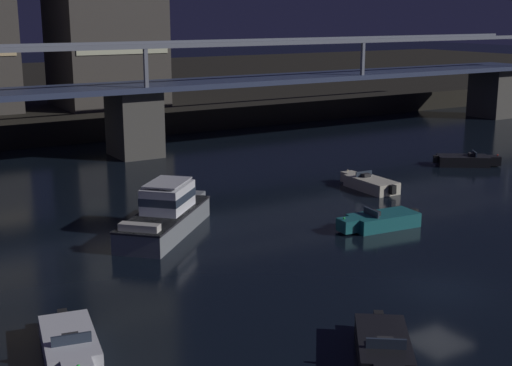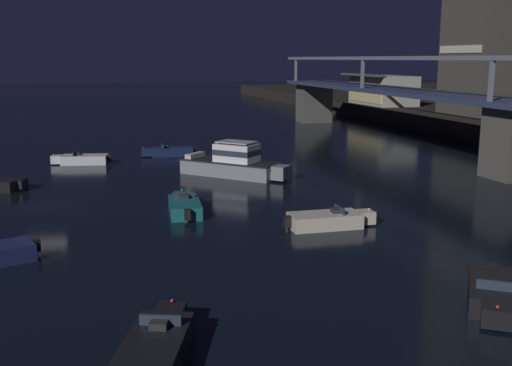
# 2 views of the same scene
# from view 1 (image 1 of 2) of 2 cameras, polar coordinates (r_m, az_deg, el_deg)

# --- Properties ---
(ground_plane) EXTENTS (400.00, 400.00, 0.00)m
(ground_plane) POSITION_cam_1_polar(r_m,az_deg,el_deg) (32.20, 14.67, -8.32)
(ground_plane) COLOR black
(far_riverbank) EXTENTS (240.00, 80.00, 2.20)m
(far_riverbank) POSITION_cam_1_polar(r_m,az_deg,el_deg) (106.21, -19.56, 7.03)
(far_riverbank) COLOR black
(far_riverbank) RESTS_ON ground
(river_bridge) EXTENTS (94.21, 6.40, 9.38)m
(river_bridge) POSITION_cam_1_polar(r_m,az_deg,el_deg) (60.00, -9.85, 6.43)
(river_bridge) COLOR #4C4944
(river_bridge) RESTS_ON ground
(cabin_cruiser_near_left) EXTENTS (7.94, 7.89, 2.79)m
(cabin_cruiser_near_left) POSITION_cam_1_polar(r_m,az_deg,el_deg) (39.06, -7.23, -2.46)
(cabin_cruiser_near_left) COLOR gray
(cabin_cruiser_near_left) RESTS_ON ground
(speedboat_near_center) EXTENTS (2.49, 5.23, 1.16)m
(speedboat_near_center) POSITION_cam_1_polar(r_m,az_deg,el_deg) (26.13, -14.76, -12.65)
(speedboat_near_center) COLOR silver
(speedboat_near_center) RESTS_ON ground
(speedboat_near_right) EXTENTS (5.23, 2.13, 1.16)m
(speedboat_near_right) POSITION_cam_1_polar(r_m,az_deg,el_deg) (40.25, 9.99, -3.01)
(speedboat_near_right) COLOR #196066
(speedboat_near_right) RESTS_ON ground
(speedboat_mid_left) EXTENTS (3.99, 4.69, 1.16)m
(speedboat_mid_left) POSITION_cam_1_polar(r_m,az_deg,el_deg) (25.44, 10.27, -13.15)
(speedboat_mid_left) COLOR black
(speedboat_mid_left) RESTS_ON ground
(speedboat_mid_right) EXTENTS (1.89, 5.20, 1.16)m
(speedboat_mid_right) POSITION_cam_1_polar(r_m,az_deg,el_deg) (48.84, 9.13, -0.04)
(speedboat_mid_right) COLOR beige
(speedboat_mid_right) RESTS_ON ground
(speedboat_far_right) EXTENTS (4.75, 3.89, 1.16)m
(speedboat_far_right) POSITION_cam_1_polar(r_m,az_deg,el_deg) (58.20, 16.57, 1.75)
(speedboat_far_right) COLOR black
(speedboat_far_right) RESTS_ON ground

